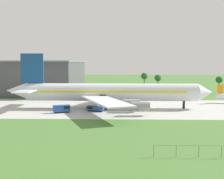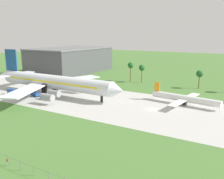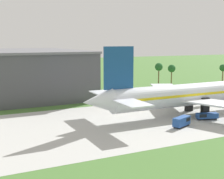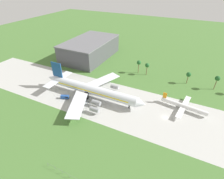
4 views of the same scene
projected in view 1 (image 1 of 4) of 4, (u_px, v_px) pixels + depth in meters
name	position (u px, v px, depth m)	size (l,w,h in m)	color
jet_airliner	(108.00, 92.00, 103.55)	(76.21, 60.85, 20.21)	silver
baggage_tug	(95.00, 108.00, 97.17)	(6.32, 3.58, 1.80)	black
catering_van	(62.00, 109.00, 94.52)	(5.95, 3.90, 2.58)	black
terminal_building	(47.00, 76.00, 163.73)	(36.72, 61.20, 17.90)	#47474C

